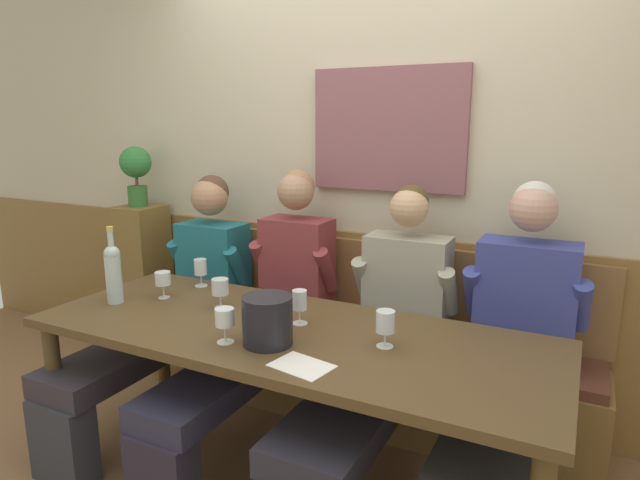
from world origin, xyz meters
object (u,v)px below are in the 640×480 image
object	(u,v)px
wall_bench	(354,364)
potted_plant	(136,169)
wine_glass_by_bottle	(300,301)
person_left_seat	(513,359)
wine_glass_left_end	(200,269)
wine_glass_right_end	(225,319)
wine_glass_mid_right	(385,322)
dining_table	(287,346)
person_center_left_seat	(265,311)
person_center_right_seat	(380,343)
wine_bottle_green_tall	(113,271)
wine_glass_center_rear	(163,280)
person_right_seat	(176,297)
wine_glass_mid_left	(220,288)
ice_bucket	(267,320)

from	to	relation	value
wall_bench	potted_plant	world-z (taller)	potted_plant
wine_glass_by_bottle	person_left_seat	bearing A→B (deg)	18.67
wine_glass_by_bottle	wine_glass_left_end	size ratio (longest dim) A/B	1.03
wine_glass_right_end	wine_glass_mid_right	bearing A→B (deg)	23.09
dining_table	person_center_left_seat	bearing A→B (deg)	133.31
person_center_right_seat	wine_bottle_green_tall	world-z (taller)	person_center_right_seat
person_center_left_seat	wine_glass_center_rear	bearing A→B (deg)	-144.53
wine_glass_right_end	person_right_seat	bearing A→B (deg)	142.73
person_right_seat	wine_glass_by_bottle	bearing A→B (deg)	-17.03
dining_table	wall_bench	bearing A→B (deg)	90.00
wine_glass_by_bottle	wine_glass_right_end	xyz separation A→B (m)	(-0.16, -0.30, -0.00)
wine_bottle_green_tall	wine_glass_mid_right	bearing A→B (deg)	3.83
person_right_seat	wine_bottle_green_tall	world-z (taller)	person_right_seat
person_center_left_seat	person_left_seat	xyz separation A→B (m)	(1.20, -0.01, -0.01)
person_right_seat	wine_glass_left_end	world-z (taller)	person_right_seat
wall_bench	potted_plant	size ratio (longest dim) A/B	6.47
wine_glass_center_rear	wine_glass_left_end	bearing A→B (deg)	80.86
dining_table	person_center_left_seat	size ratio (longest dim) A/B	1.65
wine_glass_right_end	wine_glass_mid_left	world-z (taller)	same
wine_glass_mid_right	person_center_right_seat	bearing A→B (deg)	112.76
person_center_left_seat	wine_glass_mid_right	size ratio (longest dim) A/B	9.24
person_left_seat	wine_bottle_green_tall	world-z (taller)	person_left_seat
wine_glass_center_rear	wine_glass_mid_right	world-z (taller)	wine_glass_mid_right
ice_bucket	wine_bottle_green_tall	distance (m)	0.91
wine_glass_by_bottle	wine_glass_left_end	bearing A→B (deg)	161.60
dining_table	person_left_seat	bearing A→B (deg)	22.54
wine_glass_center_rear	wine_glass_mid_right	bearing A→B (deg)	-3.28
potted_plant	wine_glass_right_end	bearing A→B (deg)	-34.83
person_right_seat	person_center_left_seat	distance (m)	0.58
wine_glass_mid_left	wine_glass_left_end	size ratio (longest dim) A/B	0.96
ice_bucket	potted_plant	bearing A→B (deg)	149.65
wall_bench	wine_glass_by_bottle	bearing A→B (deg)	-88.17
person_left_seat	wine_glass_mid_left	bearing A→B (deg)	-167.89
wine_glass_mid_right	person_right_seat	bearing A→B (deg)	165.39
person_right_seat	potted_plant	distance (m)	0.99
wine_bottle_green_tall	wine_glass_by_bottle	xyz separation A→B (m)	(0.92, 0.15, -0.05)
ice_bucket	wine_bottle_green_tall	xyz separation A→B (m)	(-0.91, 0.09, 0.06)
ice_bucket	wine_bottle_green_tall	size ratio (longest dim) A/B	0.53
person_right_seat	wine_glass_mid_right	size ratio (longest dim) A/B	9.02
wine_glass_right_end	person_center_right_seat	bearing A→B (deg)	52.37
wine_glass_left_end	person_center_right_seat	bearing A→B (deg)	1.01
wine_bottle_green_tall	wine_glass_mid_left	bearing A→B (deg)	18.29
wine_glass_mid_left	wine_glass_left_end	world-z (taller)	wine_glass_left_end
dining_table	wine_glass_center_rear	distance (m)	0.76
person_right_seat	wine_bottle_green_tall	bearing A→B (deg)	-86.85
wine_glass_by_bottle	ice_bucket	bearing A→B (deg)	-92.17
wall_bench	wine_glass_mid_right	xyz separation A→B (m)	(0.43, -0.70, 0.56)
wine_glass_center_rear	wine_glass_mid_right	xyz separation A→B (m)	(1.16, -0.07, 0.01)
dining_table	wine_glass_mid_right	world-z (taller)	wine_glass_mid_right
dining_table	wine_glass_mid_right	bearing A→B (deg)	1.38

